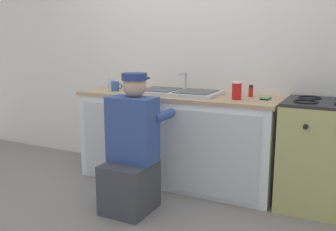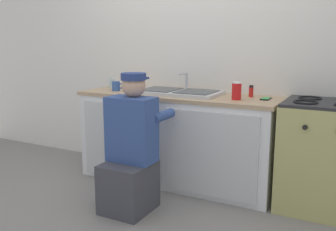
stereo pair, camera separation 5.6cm
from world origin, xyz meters
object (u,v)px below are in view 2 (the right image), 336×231
stove_range (323,156)px  sink_double_basin (178,92)px  spice_bottle_red (251,91)px  coffee_mug (116,86)px  plumber_person (131,154)px  soda_cup_red (237,91)px  cell_phone (266,99)px  water_glass (112,83)px

stove_range → sink_double_basin: bearing=179.9°
sink_double_basin → spice_bottle_red: sink_double_basin is taller
stove_range → coffee_mug: (-1.95, -0.08, 0.46)m
sink_double_basin → stove_range: size_ratio=0.89×
plumber_person → soda_cup_red: plumber_person is taller
cell_phone → sink_double_basin: bearing=-176.9°
stove_range → plumber_person: (-1.36, -0.73, 0.02)m
sink_double_basin → water_glass: size_ratio=8.00×
soda_cup_red → water_glass: size_ratio=1.52×
plumber_person → spice_bottle_red: bearing=50.3°
plumber_person → water_glass: bearing=133.0°
water_glass → cell_phone: bearing=-1.8°
plumber_person → cell_phone: size_ratio=7.89×
spice_bottle_red → soda_cup_red: size_ratio=0.69×
sink_double_basin → spice_bottle_red: size_ratio=7.62×
cell_phone → coffee_mug: bearing=-174.9°
coffee_mug → cell_phone: 1.47m
stove_range → coffee_mug: coffee_mug is taller
sink_double_basin → cell_phone: (0.81, 0.04, -0.01)m
cell_phone → soda_cup_red: size_ratio=0.92×
cell_phone → water_glass: bearing=178.2°
stove_range → water_glass: water_glass is taller
plumber_person → sink_double_basin: bearing=85.7°
stove_range → spice_bottle_red: size_ratio=8.53×
soda_cup_red → plumber_person: bearing=-135.3°
coffee_mug → water_glass: 0.26m
plumber_person → cell_phone: (0.87, 0.78, 0.41)m
coffee_mug → cell_phone: (1.46, 0.13, -0.04)m
plumber_person → spice_bottle_red: 1.21m
cell_phone → soda_cup_red: soda_cup_red is taller
plumber_person → soda_cup_red: (0.65, 0.65, 0.48)m
soda_cup_red → coffee_mug: bearing=179.8°
plumber_person → coffee_mug: 0.99m
plumber_person → coffee_mug: bearing=132.4°
plumber_person → water_glass: plumber_person is taller
plumber_person → water_glass: 1.22m
stove_range → water_glass: size_ratio=8.96×
stove_range → cell_phone: size_ratio=6.40×
sink_double_basin → coffee_mug: 0.65m
cell_phone → water_glass: (-1.64, 0.05, 0.04)m
cell_phone → spice_bottle_red: bearing=151.3°
stove_range → soda_cup_red: (-0.71, -0.09, 0.49)m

